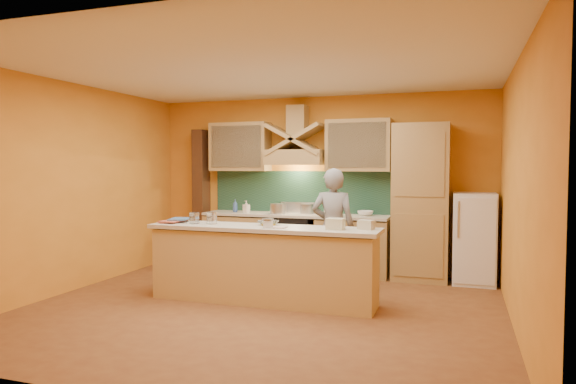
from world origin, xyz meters
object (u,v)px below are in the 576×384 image
(stove, at_px, (295,243))
(person, at_px, (333,228))
(fridge, at_px, (474,238))
(kitchen_scale, at_px, (268,224))
(mixing_bowl, at_px, (268,223))

(stove, relative_size, person, 0.54)
(stove, relative_size, fridge, 0.69)
(stove, height_order, fridge, fridge)
(person, relative_size, kitchen_scale, 14.79)
(kitchen_scale, height_order, mixing_bowl, kitchen_scale)
(fridge, bearing_deg, kitchen_scale, -138.95)
(stove, distance_m, kitchen_scale, 2.16)
(stove, xyz_separation_m, fridge, (2.70, 0.00, 0.20))
(kitchen_scale, bearing_deg, fridge, 16.95)
(fridge, xyz_separation_m, person, (-1.85, -0.90, 0.18))
(mixing_bowl, bearing_deg, fridge, 35.89)
(stove, distance_m, mixing_bowl, 1.88)
(fridge, bearing_deg, person, -154.20)
(mixing_bowl, bearing_deg, person, 55.32)
(fridge, relative_size, kitchen_scale, 11.60)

